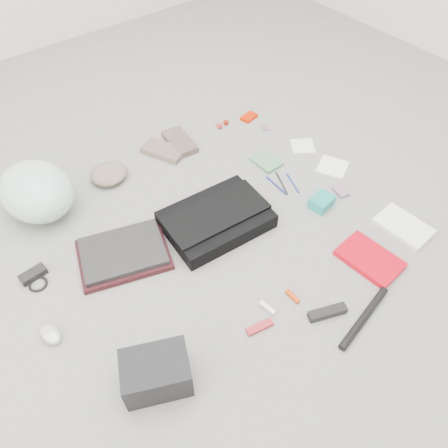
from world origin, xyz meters
TOP-DOWN VIEW (x-y plane):
  - ground_plane at (0.00, 0.00)m, footprint 4.00×4.00m
  - messenger_bag at (-0.00, 0.05)m, footprint 0.45×0.34m
  - bag_flap at (-0.00, 0.05)m, footprint 0.44×0.23m
  - laptop_sleeve at (-0.39, 0.15)m, footprint 0.41×0.36m
  - laptop at (-0.39, 0.15)m, footprint 0.38×0.32m
  - bike_helmet at (-0.54, 0.60)m, footprint 0.33×0.39m
  - beanie at (-0.21, 0.59)m, footprint 0.22×0.22m
  - mitten_left at (0.08, 0.59)m, footprint 0.18×0.23m
  - mitten_right at (0.19, 0.60)m, footprint 0.13×0.22m
  - power_brick at (-0.71, 0.28)m, footprint 0.10×0.05m
  - cable_coil at (-0.72, 0.23)m, footprint 0.08×0.08m
  - mouse at (-0.76, -0.00)m, footprint 0.07×0.10m
  - camera_bag at (-0.56, -0.37)m, footprint 0.25×0.22m
  - multitool at (-0.18, -0.43)m, footprint 0.10×0.05m
  - toiletry_tube_white at (-0.10, -0.39)m, footprint 0.03×0.07m
  - toiletry_tube_orange at (0.00, -0.41)m, footprint 0.02×0.06m
  - u_lock at (0.05, -0.54)m, footprint 0.15×0.09m
  - bike_pump at (0.14, -0.63)m, footprint 0.31×0.09m
  - book_red at (0.36, -0.47)m, footprint 0.18×0.25m
  - book_white at (0.60, -0.45)m, footprint 0.16×0.23m
  - notepad at (0.43, 0.22)m, footprint 0.10×0.14m
  - pen_blue at (0.36, 0.07)m, footprint 0.02×0.14m
  - pen_black at (0.39, 0.06)m, footprint 0.07×0.14m
  - pen_navy at (0.43, 0.03)m, footprint 0.05×0.13m
  - accordion_wallet at (0.43, -0.15)m, footprint 0.11×0.09m
  - card_deck at (0.56, -0.14)m, footprint 0.07×0.09m
  - napkin_top at (0.66, 0.20)m, footprint 0.16×0.16m
  - napkin_bottom at (0.66, -0.00)m, footprint 0.18×0.18m
  - lollipop_a at (0.43, 0.59)m, footprint 0.03×0.03m
  - lollipop_b at (0.43, 0.58)m, footprint 0.03×0.03m
  - lollipop_c at (0.47, 0.58)m, footprint 0.03×0.03m
  - altoids_tin at (0.60, 0.55)m, footprint 0.10×0.07m
  - stamp_sheet at (0.62, 0.43)m, footprint 0.06×0.07m

SIDE VIEW (x-z plane):
  - ground_plane at x=0.00m, z-range 0.00..0.00m
  - stamp_sheet at x=0.62m, z-range 0.00..0.00m
  - napkin_top at x=0.66m, z-range 0.00..0.01m
  - pen_navy at x=0.43m, z-range 0.00..0.01m
  - napkin_bottom at x=0.66m, z-range 0.00..0.01m
  - pen_blue at x=0.36m, z-range 0.00..0.01m
  - pen_black at x=0.39m, z-range 0.00..0.01m
  - cable_coil at x=-0.72m, z-range 0.00..0.01m
  - card_deck at x=0.56m, z-range 0.00..0.01m
  - multitool at x=-0.18m, z-range 0.00..0.02m
  - notepad at x=0.43m, z-range 0.00..0.02m
  - toiletry_tube_orange at x=0.00m, z-range 0.00..0.02m
  - altoids_tin at x=0.60m, z-range 0.00..0.02m
  - toiletry_tube_white at x=-0.10m, z-range 0.00..0.02m
  - book_white at x=0.60m, z-range 0.00..0.02m
  - laptop_sleeve at x=-0.39m, z-range 0.00..0.02m
  - book_red at x=0.36m, z-range 0.00..0.03m
  - lollipop_a at x=0.43m, z-range 0.00..0.03m
  - power_brick at x=-0.71m, z-range 0.00..0.03m
  - lollipop_c at x=0.47m, z-range 0.00..0.03m
  - lollipop_b at x=0.43m, z-range 0.00..0.03m
  - u_lock at x=0.05m, z-range 0.00..0.03m
  - bike_pump at x=0.14m, z-range 0.00..0.03m
  - mitten_left at x=0.08m, z-range 0.00..0.03m
  - mitten_right at x=0.19m, z-range 0.00..0.03m
  - mouse at x=-0.76m, z-range 0.00..0.04m
  - accordion_wallet at x=0.43m, z-range 0.00..0.05m
  - beanie at x=-0.21m, z-range 0.00..0.06m
  - laptop at x=-0.39m, z-range 0.02..0.05m
  - messenger_bag at x=0.00m, z-range 0.00..0.07m
  - camera_bag at x=-0.56m, z-range 0.00..0.14m
  - bag_flap at x=0.00m, z-range 0.07..0.08m
  - bike_helmet at x=-0.54m, z-range 0.00..0.22m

